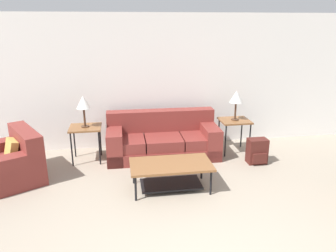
% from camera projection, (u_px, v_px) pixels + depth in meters
% --- Properties ---
extents(wall_back, '(9.08, 0.06, 2.60)m').
position_uv_depth(wall_back, '(163.00, 82.00, 6.46)').
color(wall_back, white).
rests_on(wall_back, ground_plane).
extents(couch, '(2.06, 0.91, 0.82)m').
position_uv_depth(couch, '(162.00, 141.00, 6.15)').
color(couch, maroon).
rests_on(couch, ground_plane).
extents(armchair, '(1.36, 1.40, 0.80)m').
position_uv_depth(armchair, '(8.00, 164.00, 5.16)').
color(armchair, maroon).
rests_on(armchair, ground_plane).
extents(coffee_table, '(1.21, 0.65, 0.42)m').
position_uv_depth(coffee_table, '(171.00, 170.00, 4.90)').
color(coffee_table, brown).
rests_on(coffee_table, ground_plane).
extents(side_table_left, '(0.56, 0.50, 0.65)m').
position_uv_depth(side_table_left, '(86.00, 130.00, 5.84)').
color(side_table_left, brown).
rests_on(side_table_left, ground_plane).
extents(side_table_right, '(0.56, 0.50, 0.65)m').
position_uv_depth(side_table_right, '(235.00, 123.00, 6.25)').
color(side_table_right, brown).
rests_on(side_table_right, ground_plane).
extents(table_lamp_left, '(0.24, 0.24, 0.56)m').
position_uv_depth(table_lamp_left, '(83.00, 103.00, 5.69)').
color(table_lamp_left, '#472D1E').
rests_on(table_lamp_left, side_table_left).
extents(table_lamp_right, '(0.24, 0.24, 0.56)m').
position_uv_depth(table_lamp_right, '(236.00, 98.00, 6.10)').
color(table_lamp_right, '#472D1E').
rests_on(table_lamp_right, side_table_right).
extents(backpack, '(0.34, 0.30, 0.45)m').
position_uv_depth(backpack, '(257.00, 151.00, 5.84)').
color(backpack, '#4C1E19').
rests_on(backpack, ground_plane).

